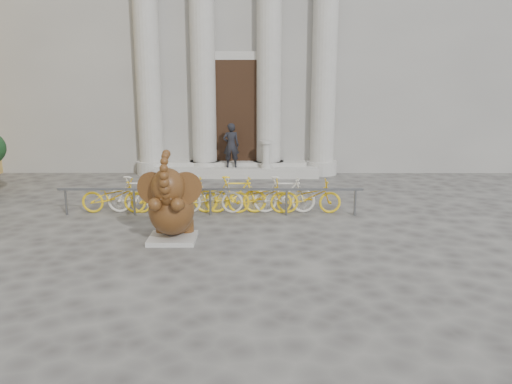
{
  "coord_description": "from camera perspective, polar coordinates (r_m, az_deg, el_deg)",
  "views": [
    {
      "loc": [
        0.82,
        -8.81,
        3.49
      ],
      "look_at": [
        0.77,
        1.8,
        1.1
      ],
      "focal_mm": 35.0,
      "sensor_mm": 36.0,
      "label": 1
    }
  ],
  "objects": [
    {
      "name": "ground",
      "position": [
        9.51,
        -4.74,
        -8.88
      ],
      "size": [
        80.0,
        80.0,
        0.0
      ],
      "primitive_type": "plane",
      "color": "#474442",
      "rests_on": "ground"
    },
    {
      "name": "pedestrian",
      "position": [
        18.2,
        -2.87,
        5.35
      ],
      "size": [
        0.62,
        0.44,
        1.61
      ],
      "primitive_type": "imported",
      "rotation": [
        0.0,
        0.0,
        3.23
      ],
      "color": "black",
      "rests_on": "entrance_steps"
    },
    {
      "name": "elephant_statue",
      "position": [
        11.04,
        -9.67,
        -1.84
      ],
      "size": [
        1.39,
        1.53,
        2.07
      ],
      "rotation": [
        0.0,
        0.0,
        0.01
      ],
      "color": "#A8A59E",
      "rests_on": "ground"
    },
    {
      "name": "balustrade_post",
      "position": [
        18.11,
        1.13,
        4.2
      ],
      "size": [
        0.4,
        0.4,
        0.99
      ],
      "color": "#A8A59E",
      "rests_on": "entrance_steps"
    },
    {
      "name": "classical_building",
      "position": [
        23.89,
        -1.78,
        18.69
      ],
      "size": [
        22.0,
        10.7,
        12.0
      ],
      "color": "gray",
      "rests_on": "ground"
    },
    {
      "name": "entrance_steps",
      "position": [
        18.53,
        -2.26,
        2.4
      ],
      "size": [
        6.0,
        1.2,
        0.36
      ],
      "primitive_type": "cube",
      "color": "#A8A59E",
      "rests_on": "ground"
    },
    {
      "name": "bike_rack",
      "position": [
        13.35,
        -5.16,
        -0.3
      ],
      "size": [
        8.0,
        0.53,
        1.0
      ],
      "color": "slate",
      "rests_on": "ground"
    }
  ]
}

